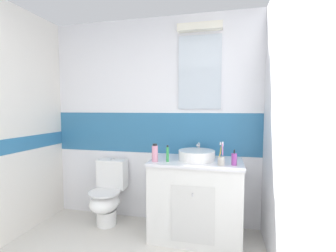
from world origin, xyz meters
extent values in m
cube|color=white|center=(0.00, 2.45, 0.42)|extent=(3.20, 0.10, 0.85)
cube|color=teal|center=(0.00, 2.45, 1.10)|extent=(3.20, 0.10, 0.50)
cube|color=white|center=(0.00, 2.45, 1.93)|extent=(3.20, 0.10, 1.15)
cube|color=silver|center=(0.58, 2.39, 1.82)|extent=(0.50, 0.02, 0.85)
cube|color=white|center=(0.58, 2.35, 2.33)|extent=(0.51, 0.10, 0.08)
cube|color=white|center=(1.35, 1.20, 1.25)|extent=(0.10, 3.48, 2.50)
cube|color=silver|center=(0.58, 2.11, 0.41)|extent=(0.95, 0.58, 0.82)
cube|color=white|center=(0.58, 2.10, 0.83)|extent=(0.97, 0.60, 0.03)
cube|color=silver|center=(0.58, 1.82, 0.37)|extent=(0.43, 0.01, 0.57)
cylinder|color=silver|center=(0.58, 1.80, 0.57)|extent=(0.02, 0.02, 0.03)
cylinder|color=white|center=(0.59, 2.12, 0.90)|extent=(0.39, 0.39, 0.10)
cylinder|color=#B3B3B8|center=(0.59, 2.12, 0.95)|extent=(0.32, 0.32, 0.01)
cylinder|color=silver|center=(0.59, 2.35, 0.93)|extent=(0.03, 0.03, 0.15)
cylinder|color=silver|center=(0.59, 2.24, 1.00)|extent=(0.02, 0.18, 0.02)
cylinder|color=white|center=(-0.50, 2.12, 0.09)|extent=(0.24, 0.24, 0.18)
ellipsoid|color=white|center=(-0.50, 2.08, 0.29)|extent=(0.34, 0.42, 0.22)
cylinder|color=white|center=(-0.50, 2.08, 0.41)|extent=(0.37, 0.37, 0.02)
cube|color=white|center=(-0.50, 2.29, 0.58)|extent=(0.36, 0.17, 0.36)
cylinder|color=silver|center=(-0.50, 2.29, 0.77)|extent=(0.04, 0.04, 0.02)
cylinder|color=#B2ADA3|center=(0.85, 1.92, 0.89)|extent=(0.07, 0.07, 0.09)
cylinder|color=gold|center=(0.84, 1.93, 0.97)|extent=(0.04, 0.03, 0.19)
cube|color=white|center=(0.84, 1.93, 1.06)|extent=(0.02, 0.02, 0.03)
cylinder|color=#D872BF|center=(0.86, 1.92, 0.97)|extent=(0.02, 0.03, 0.19)
cube|color=white|center=(0.86, 1.92, 1.07)|extent=(0.01, 0.02, 0.03)
cylinder|color=#338CD8|center=(0.86, 1.93, 0.96)|extent=(0.03, 0.01, 0.18)
cube|color=white|center=(0.86, 1.93, 1.05)|extent=(0.01, 0.02, 0.03)
cylinder|color=#993F99|center=(0.97, 1.96, 0.91)|extent=(0.05, 0.05, 0.11)
cylinder|color=#262626|center=(0.97, 1.96, 0.98)|extent=(0.01, 0.01, 0.04)
cylinder|color=#262626|center=(0.97, 1.95, 1.00)|extent=(0.01, 0.02, 0.01)
cylinder|color=pink|center=(0.17, 1.94, 0.93)|extent=(0.06, 0.06, 0.17)
cylinder|color=black|center=(0.17, 1.94, 1.03)|extent=(0.05, 0.05, 0.02)
cylinder|color=green|center=(0.30, 1.95, 0.93)|extent=(0.03, 0.03, 0.15)
cylinder|color=black|center=(0.30, 1.95, 1.01)|extent=(0.02, 0.02, 0.02)
camera|label=1|loc=(0.85, -0.40, 1.40)|focal=25.20mm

